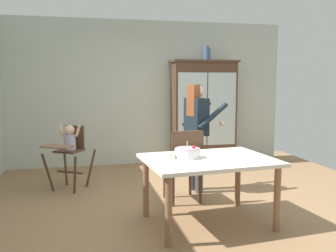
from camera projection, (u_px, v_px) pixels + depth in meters
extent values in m
plane|color=#93704C|center=(185.00, 207.00, 4.63)|extent=(6.24, 6.24, 0.00)
cube|color=beige|center=(148.00, 93.00, 7.00)|extent=(5.32, 0.06, 2.70)
cube|color=#4C3323|center=(204.00, 113.00, 7.03)|extent=(1.20, 0.42, 1.92)
cube|color=#4C3323|center=(204.00, 61.00, 6.91)|extent=(1.26, 0.48, 0.04)
cube|color=silver|center=(193.00, 110.00, 6.74)|extent=(0.55, 0.01, 1.35)
cube|color=silver|center=(222.00, 109.00, 6.87)|extent=(0.55, 0.01, 1.35)
cube|color=#4C3323|center=(204.00, 108.00, 7.02)|extent=(1.12, 0.36, 0.02)
cylinder|color=#3D567F|center=(207.00, 54.00, 6.90)|extent=(0.13, 0.13, 0.22)
cylinder|color=#3D567F|center=(207.00, 47.00, 6.89)|extent=(0.07, 0.07, 0.05)
cylinder|color=#4C3323|center=(48.00, 173.00, 5.25)|extent=(0.18, 0.08, 0.56)
cylinder|color=#4C3323|center=(75.00, 175.00, 5.11)|extent=(0.08, 0.18, 0.56)
cylinder|color=#4C3323|center=(65.00, 166.00, 5.66)|extent=(0.08, 0.18, 0.56)
cylinder|color=#4C3323|center=(91.00, 168.00, 5.53)|extent=(0.18, 0.08, 0.56)
cube|color=#4C3323|center=(70.00, 172.00, 5.39)|extent=(0.38, 0.25, 0.02)
cube|color=#4C3323|center=(69.00, 151.00, 5.35)|extent=(0.47, 0.47, 0.02)
cube|color=#4C3323|center=(75.00, 137.00, 5.47)|extent=(0.28, 0.18, 0.34)
cube|color=brown|center=(58.00, 146.00, 5.08)|extent=(0.50, 0.43, 0.02)
cylinder|color=#B2ADD1|center=(70.00, 142.00, 5.35)|extent=(0.17, 0.17, 0.22)
sphere|color=beige|center=(69.00, 130.00, 5.33)|extent=(0.15, 0.15, 0.15)
cylinder|color=beige|center=(61.00, 130.00, 5.38)|extent=(0.11, 0.09, 0.17)
cylinder|color=beige|center=(78.00, 131.00, 5.29)|extent=(0.11, 0.09, 0.17)
cylinder|color=#47474C|center=(199.00, 164.00, 5.20)|extent=(0.11, 0.11, 0.82)
cylinder|color=#47474C|center=(193.00, 162.00, 5.35)|extent=(0.11, 0.11, 0.82)
cube|color=#19232D|center=(196.00, 117.00, 5.19)|extent=(0.29, 0.40, 0.52)
cube|color=white|center=(202.00, 116.00, 5.24)|extent=(0.02, 0.06, 0.49)
sphere|color=beige|center=(197.00, 92.00, 5.15)|extent=(0.19, 0.19, 0.19)
cube|color=brown|center=(193.00, 100.00, 5.14)|extent=(0.15, 0.22, 0.44)
cylinder|color=#19232D|center=(213.00, 116.00, 5.08)|extent=(0.49, 0.20, 0.37)
sphere|color=beige|center=(222.00, 123.00, 5.17)|extent=(0.08, 0.08, 0.08)
cylinder|color=#19232D|center=(197.00, 114.00, 5.43)|extent=(0.49, 0.20, 0.37)
sphere|color=beige|center=(206.00, 121.00, 5.52)|extent=(0.08, 0.08, 0.08)
cube|color=silver|center=(209.00, 160.00, 4.03)|extent=(1.47, 1.14, 0.04)
cylinder|color=brown|center=(169.00, 211.00, 3.49)|extent=(0.07, 0.07, 0.70)
cylinder|color=brown|center=(277.00, 199.00, 3.87)|extent=(0.07, 0.07, 0.70)
cylinder|color=brown|center=(146.00, 187.00, 4.29)|extent=(0.07, 0.07, 0.70)
cylinder|color=brown|center=(238.00, 179.00, 4.66)|extent=(0.07, 0.07, 0.70)
cylinder|color=white|center=(187.00, 153.00, 4.05)|extent=(0.28, 0.28, 0.10)
cylinder|color=pink|center=(187.00, 148.00, 4.04)|extent=(0.27, 0.27, 0.01)
cylinder|color=#F2E5CC|center=(187.00, 145.00, 4.04)|extent=(0.01, 0.01, 0.06)
cone|color=yellow|center=(187.00, 142.00, 4.03)|extent=(0.02, 0.02, 0.02)
sphere|color=red|center=(194.00, 147.00, 4.02)|extent=(0.04, 0.04, 0.04)
cylinder|color=silver|center=(169.00, 156.00, 4.03)|extent=(0.18, 0.18, 0.05)
cylinder|color=#4C3323|center=(190.00, 179.00, 5.10)|extent=(0.04, 0.04, 0.45)
cylinder|color=#4C3323|center=(165.00, 181.00, 4.99)|extent=(0.04, 0.04, 0.45)
cylinder|color=#4C3323|center=(200.00, 186.00, 4.75)|extent=(0.04, 0.04, 0.45)
cylinder|color=#4C3323|center=(173.00, 189.00, 4.64)|extent=(0.04, 0.04, 0.45)
cube|color=brown|center=(182.00, 166.00, 4.84)|extent=(0.47, 0.47, 0.03)
cube|color=#4C3323|center=(187.00, 150.00, 4.62)|extent=(0.42, 0.07, 0.48)
cylinder|color=#4C3323|center=(201.00, 149.00, 4.68)|extent=(0.03, 0.03, 0.48)
cylinder|color=#4C3323|center=(173.00, 151.00, 4.57)|extent=(0.03, 0.03, 0.48)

